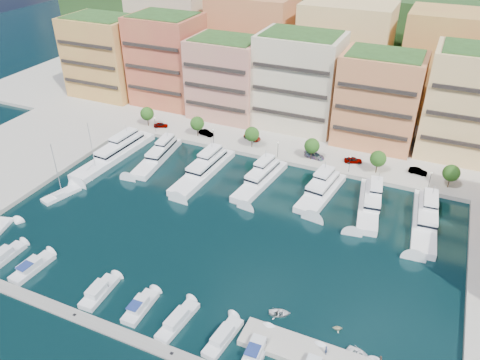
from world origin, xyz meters
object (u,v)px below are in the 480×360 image
at_px(lamppost_3, 350,161).
at_px(cruiser_7, 256,350).
at_px(lamppost_2, 278,147).
at_px(lamppost_1, 213,134).
at_px(sailboat_1, 61,195).
at_px(cruiser_1, 32,268).
at_px(tree_0, 147,114).
at_px(car_4, 353,160).
at_px(tree_5, 451,173).
at_px(car_2, 252,137).
at_px(tree_4, 378,159).
at_px(cruiser_3, 99,292).
at_px(yacht_5, 370,202).
at_px(car_0, 161,125).
at_px(cruiser_6, 223,338).
at_px(yacht_3, 261,178).
at_px(tender_1, 337,328).
at_px(car_3, 314,155).
at_px(lamppost_4, 430,178).
at_px(tree_2, 252,134).
at_px(tree_3, 312,146).
at_px(cruiser_0, 4,257).
at_px(yacht_2, 205,168).
at_px(cruiser_4, 140,307).
at_px(car_1, 206,133).
at_px(tree_1, 197,123).
at_px(cruiser_5, 178,321).
at_px(yacht_1, 159,155).
at_px(lamppost_0, 155,122).
at_px(sailboat_2, 95,171).
at_px(car_5, 418,171).
at_px(yacht_0, 117,152).
at_px(tender_0, 280,313).
at_px(yacht_6, 425,218).
at_px(tender_2, 359,354).
at_px(person_0, 326,350).

distance_m(lamppost_3, cruiser_7, 55.91).
bearing_deg(lamppost_2, lamppost_1, 180.00).
bearing_deg(sailboat_1, cruiser_1, -59.69).
height_order(tree_0, car_4, tree_0).
xyz_separation_m(lamppost_1, sailboat_1, (-20.43, -34.98, -3.51)).
height_order(tree_5, car_2, tree_5).
relative_size(tree_4, cruiser_3, 0.70).
xyz_separation_m(tree_4, yacht_5, (1.13, -13.44, -3.53)).
relative_size(tree_0, car_0, 1.45).
bearing_deg(cruiser_6, car_0, 129.19).
height_order(yacht_3, tender_1, yacht_3).
bearing_deg(tender_1, car_3, 1.36).
bearing_deg(lamppost_4, car_2, 171.96).
bearing_deg(tree_2, tree_3, 0.00).
xyz_separation_m(tree_4, tree_5, (16.00, 0.00, 0.00)).
xyz_separation_m(tree_0, cruiser_1, (13.75, -58.11, -4.17)).
bearing_deg(cruiser_0, sailboat_1, 104.16).
relative_size(tree_0, yacht_2, 0.24).
bearing_deg(cruiser_4, car_0, 119.32).
bearing_deg(yacht_5, car_1, 162.65).
distance_m(yacht_5, car_4, 17.53).
relative_size(tree_0, cruiser_4, 0.75).
relative_size(tree_3, car_2, 1.16).
distance_m(lamppost_3, car_4, 5.28).
bearing_deg(car_0, tree_3, -115.87).
xyz_separation_m(cruiser_7, car_0, (-53.40, 58.79, 1.09)).
bearing_deg(car_3, tender_1, -152.63).
distance_m(tree_1, yacht_5, 51.06).
bearing_deg(cruiser_5, tree_2, 101.50).
height_order(tree_5, cruiser_6, tree_5).
height_order(tree_2, tree_5, same).
bearing_deg(tree_4, tree_3, 180.00).
distance_m(tree_3, yacht_1, 38.53).
bearing_deg(car_3, lamppost_0, 101.31).
distance_m(lamppost_1, car_3, 26.86).
bearing_deg(sailboat_2, car_5, 22.15).
height_order(cruiser_6, car_4, car_4).
bearing_deg(sailboat_1, lamppost_3, 31.80).
xyz_separation_m(lamppost_0, cruiser_4, (32.81, -55.80, -3.26)).
bearing_deg(yacht_1, cruiser_4, -60.95).
height_order(yacht_0, tender_0, yacht_0).
relative_size(cruiser_6, car_5, 2.03).
height_order(tree_0, cruiser_3, tree_0).
height_order(yacht_6, tender_2, yacht_6).
bearing_deg(cruiser_1, tree_5, 41.26).
xyz_separation_m(tree_4, car_5, (9.13, 3.44, -3.05)).
xyz_separation_m(cruiser_3, car_2, (1.86, 62.23, 1.13)).
bearing_deg(cruiser_7, lamppost_4, 71.38).
height_order(cruiser_3, person_0, person_0).
relative_size(tree_5, lamppost_0, 1.35).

